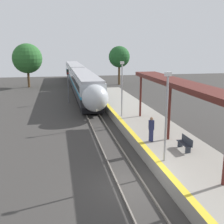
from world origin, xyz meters
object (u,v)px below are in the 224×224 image
Objects in this scene: railway_signal at (68,83)px; lamppost_near at (166,111)px; person_waiting at (151,129)px; lamppost_mid at (122,85)px; platform_bench at (185,143)px; train at (79,78)px.

railway_signal is 23.92m from lamppost_near.
lamppost_mid is at bearing 92.73° from person_waiting.
person_waiting is 0.39× the size of railway_signal.
lamppost_mid is (-2.03, 9.83, 2.57)m from platform_bench.
lamppost_mid is at bearing 101.69° from platform_bench.
person_waiting reaches higher than platform_bench.
train is 8.41× the size of lamppost_mid.
platform_bench is 23.01m from railway_signal.
lamppost_mid is (-0.37, 7.74, 2.10)m from person_waiting.
lamppost_near is (-0.37, -3.54, 2.10)m from person_waiting.
train is at bearing 97.60° from platform_bench.
lamppost_near is (-2.03, -1.46, 2.57)m from platform_bench.
railway_signal is at bearing 110.94° from lamppost_mid.
platform_bench is at bearing -78.31° from lamppost_mid.
lamppost_near is 11.28m from lamppost_mid.
railway_signal is (-6.68, 21.97, 1.44)m from platform_bench.
train is at bearing 93.90° from lamppost_near.
platform_bench is 0.29× the size of lamppost_mid.
platform_bench is 0.87× the size of person_waiting.
platform_bench is at bearing 35.64° from lamppost_near.
lamppost_near and lamppost_mid have the same top height.
train is 24.80× the size of person_waiting.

